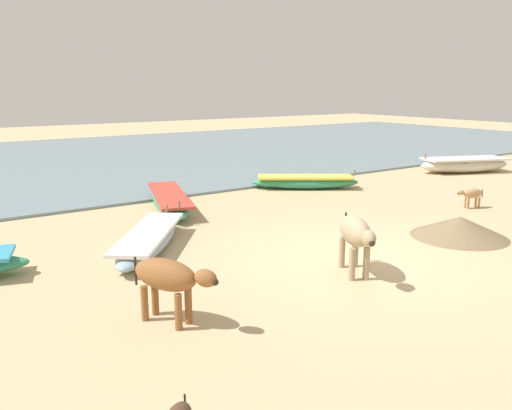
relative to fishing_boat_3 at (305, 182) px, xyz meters
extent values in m
plane|color=tan|center=(-3.74, -6.10, -0.23)|extent=(80.00, 80.00, 0.00)
cube|color=slate|center=(-3.74, 10.99, -0.19)|extent=(60.00, 20.00, 0.08)
ellipsoid|color=#338C66|center=(0.00, 0.00, -0.02)|extent=(3.40, 2.70, 0.42)
cube|color=#EAD84C|center=(0.00, 0.00, 0.16)|extent=(3.04, 2.45, 0.07)
cube|color=olive|center=(0.22, -0.15, 0.09)|extent=(0.51, 0.67, 0.04)
cylinder|color=olive|center=(1.34, -0.91, 0.29)|extent=(0.06, 0.06, 0.20)
ellipsoid|color=beige|center=(7.29, -1.00, 0.05)|extent=(3.87, 2.51, 0.58)
cube|color=white|center=(7.29, -1.00, 0.30)|extent=(3.45, 2.32, 0.07)
cube|color=olive|center=(7.03, -0.89, 0.21)|extent=(0.50, 0.97, 0.04)
cylinder|color=olive|center=(5.72, -0.34, 0.44)|extent=(0.06, 0.06, 0.20)
ellipsoid|color=#338C66|center=(-4.93, -0.04, -0.03)|extent=(2.12, 4.25, 0.42)
cube|color=#CC3F33|center=(-4.93, -0.04, 0.15)|extent=(1.95, 3.77, 0.07)
cube|color=olive|center=(-5.03, -0.34, 0.09)|extent=(0.73, 0.34, 0.04)
cylinder|color=olive|center=(-5.53, -1.87, 0.28)|extent=(0.06, 0.06, 0.20)
ellipsoid|color=#8CA5B7|center=(-6.93, -3.26, -0.04)|extent=(2.87, 3.35, 0.40)
cube|color=white|center=(-6.93, -3.26, 0.13)|extent=(2.59, 3.00, 0.07)
cube|color=olive|center=(-6.76, -3.05, 0.07)|extent=(0.62, 0.52, 0.04)
cylinder|color=olive|center=(-5.90, -1.95, 0.26)|extent=(0.06, 0.06, 0.20)
ellipsoid|color=tan|center=(-4.44, -6.65, 0.56)|extent=(0.97, 1.24, 0.51)
ellipsoid|color=tan|center=(-4.81, -7.33, 0.65)|extent=(0.39, 0.45, 0.27)
sphere|color=#2D2119|center=(-4.89, -7.48, 0.62)|extent=(0.14, 0.14, 0.11)
cylinder|color=tan|center=(-4.49, -7.01, 0.06)|extent=(0.12, 0.12, 0.58)
cylinder|color=tan|center=(-4.71, -6.89, 0.06)|extent=(0.12, 0.12, 0.58)
cylinder|color=tan|center=(-4.16, -6.42, 0.06)|extent=(0.12, 0.12, 0.58)
cylinder|color=tan|center=(-4.38, -6.30, 0.06)|extent=(0.12, 0.12, 0.58)
cylinder|color=#2D2119|center=(-4.14, -6.12, 0.51)|extent=(0.04, 0.04, 0.48)
ellipsoid|color=tan|center=(2.00, -4.82, 0.18)|extent=(0.65, 0.41, 0.27)
ellipsoid|color=tan|center=(1.61, -4.70, 0.23)|extent=(0.23, 0.17, 0.14)
sphere|color=#2D2119|center=(1.52, -4.68, 0.21)|extent=(0.07, 0.07, 0.06)
cylinder|color=tan|center=(1.81, -4.83, -0.08)|extent=(0.06, 0.06, 0.31)
cylinder|color=tan|center=(1.84, -4.71, -0.08)|extent=(0.06, 0.06, 0.31)
cylinder|color=tan|center=(2.15, -4.94, -0.08)|extent=(0.06, 0.06, 0.31)
cylinder|color=tan|center=(2.18, -4.81, -0.08)|extent=(0.06, 0.06, 0.31)
cylinder|color=#2D2119|center=(2.30, -4.91, 0.16)|extent=(0.02, 0.02, 0.25)
cylinder|color=#2D2119|center=(-9.08, -9.10, 0.18)|extent=(0.02, 0.02, 0.26)
ellipsoid|color=brown|center=(-8.08, -6.56, 0.49)|extent=(0.83, 1.13, 0.46)
ellipsoid|color=brown|center=(-7.78, -7.19, 0.56)|extent=(0.34, 0.40, 0.25)
sphere|color=#2D2119|center=(-7.71, -7.33, 0.53)|extent=(0.13, 0.13, 0.10)
cylinder|color=brown|center=(-7.85, -6.79, 0.03)|extent=(0.10, 0.10, 0.52)
cylinder|color=brown|center=(-8.05, -6.89, 0.03)|extent=(0.10, 0.10, 0.52)
cylinder|color=brown|center=(-8.11, -6.24, 0.03)|extent=(0.10, 0.10, 0.52)
cylinder|color=brown|center=(-8.32, -6.34, 0.03)|extent=(0.10, 0.10, 0.52)
cylinder|color=#2D2119|center=(-8.32, -6.07, 0.44)|extent=(0.03, 0.03, 0.43)
cone|color=#7A6647|center=(-0.81, -6.34, 0.00)|extent=(2.24, 2.24, 0.47)
camera|label=1|loc=(-10.98, -13.00, 3.08)|focal=36.57mm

